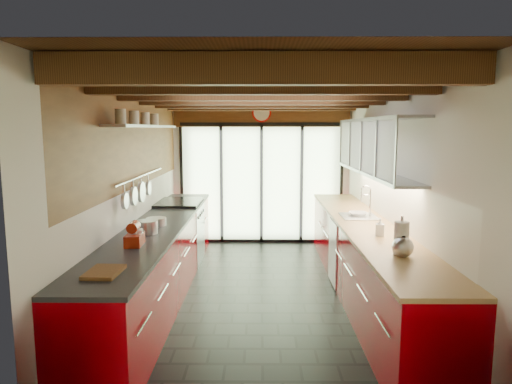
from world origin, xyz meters
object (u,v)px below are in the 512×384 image
paper_towel (401,239)px  bowl (358,214)px  stand_mixer (135,236)px  soap_bottle (380,227)px  kettle (403,246)px

paper_towel → bowl: size_ratio=1.53×
stand_mixer → soap_bottle: (2.54, 0.42, 0.00)m
paper_towel → stand_mixer: bearing=172.7°
soap_bottle → bowl: (0.00, 1.11, -0.07)m
paper_towel → bowl: 1.86m
soap_bottle → bowl: size_ratio=0.83×
paper_towel → soap_bottle: bearing=90.0°
kettle → stand_mixer: bearing=171.5°
soap_bottle → stand_mixer: bearing=-170.7°
stand_mixer → soap_bottle: stand_mixer is taller
kettle → bowl: kettle is taller
kettle → paper_towel: bearing=90.0°
kettle → bowl: 1.91m
soap_bottle → bowl: bearing=90.0°
stand_mixer → kettle: 2.57m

